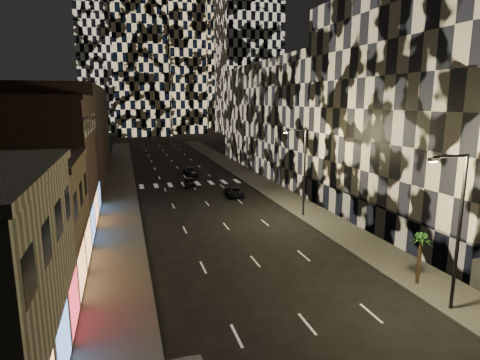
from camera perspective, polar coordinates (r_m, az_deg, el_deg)
sidewalk_left at (r=58.28m, az=-16.77°, el=-1.00°), size 4.00×120.00×0.15m
sidewalk_right at (r=61.31m, az=2.24°, el=0.07°), size 4.00×120.00×0.15m
curb_left at (r=58.29m, az=-14.71°, el=-0.88°), size 0.20×120.00×0.15m
curb_right at (r=60.69m, az=0.36°, el=-0.04°), size 0.20×120.00×0.15m
retail_tan at (r=30.22m, az=-30.91°, el=-5.65°), size 10.00×10.00×8.00m
retail_brown at (r=41.75m, az=-26.98°, el=1.82°), size 10.00×15.00×12.00m
retail_filler_left at (r=67.70m, az=-23.02°, el=6.17°), size 10.00×40.00×14.00m
midrise_right at (r=42.90m, az=26.79°, el=8.79°), size 16.00×25.00×22.00m
midrise_base at (r=39.51m, az=17.30°, el=-4.61°), size 0.60×25.00×3.00m
midrise_filler_right at (r=70.40m, az=8.30°, el=8.73°), size 16.00×40.00×18.00m
streetlight_near at (r=25.25m, az=28.42°, el=-5.29°), size 2.55×0.25×9.00m
streetlight_far at (r=41.47m, az=8.87°, el=1.96°), size 2.55×0.25×9.00m
car_dark_midlane at (r=57.04m, az=-7.24°, el=-0.29°), size 1.68×3.79×1.27m
car_dark_oncoming at (r=65.73m, az=-7.04°, el=1.32°), size 2.04×4.99×1.45m
car_dark_rightlane at (r=50.56m, az=-0.80°, el=-1.76°), size 2.11×4.22×1.15m
palm_tree at (r=28.61m, az=24.34°, el=-8.07°), size 1.74×1.74×3.43m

